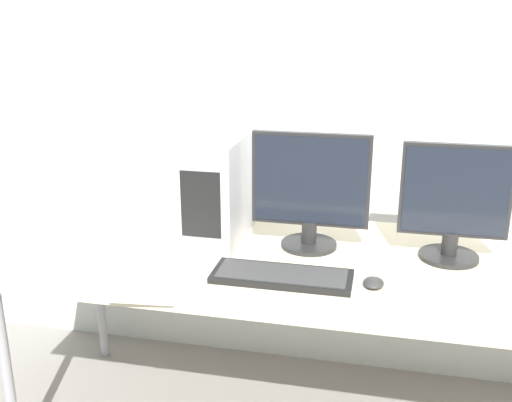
{
  "coord_description": "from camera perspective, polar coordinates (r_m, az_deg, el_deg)",
  "views": [
    {
      "loc": [
        0.07,
        -1.53,
        1.62
      ],
      "look_at": [
        -0.37,
        0.44,
        0.96
      ],
      "focal_mm": 42.0,
      "sensor_mm": 36.0,
      "label": 1
    }
  ],
  "objects": [
    {
      "name": "monitor_right_near",
      "position": [
        2.19,
        18.35,
        -0.22
      ],
      "size": [
        0.37,
        0.21,
        0.42
      ],
      "color": "black",
      "rests_on": "desk"
    },
    {
      "name": "monitor_main",
      "position": [
        2.19,
        5.2,
        1.01
      ],
      "size": [
        0.43,
        0.21,
        0.43
      ],
      "color": "black",
      "rests_on": "desk"
    },
    {
      "name": "mouse",
      "position": [
        1.98,
        11.13,
        -7.64
      ],
      "size": [
        0.07,
        0.09,
        0.02
      ],
      "color": "#2D2D2D",
      "rests_on": "desk"
    },
    {
      "name": "pc_tower",
      "position": [
        2.31,
        -3.52,
        1.45
      ],
      "size": [
        0.21,
        0.48,
        0.4
      ],
      "color": "silver",
      "rests_on": "desk"
    },
    {
      "name": "wall_back",
      "position": [
        2.56,
        11.13,
        11.66
      ],
      "size": [
        8.0,
        0.07,
        2.7
      ],
      "color": "silver",
      "rests_on": "ground_plane"
    },
    {
      "name": "cell_phone",
      "position": [
        2.15,
        -10.94,
        -5.7
      ],
      "size": [
        0.1,
        0.14,
        0.01
      ],
      "rotation": [
        0.0,
        0.0,
        0.17
      ],
      "color": "#99999E",
      "rests_on": "desk"
    },
    {
      "name": "desk",
      "position": [
        2.17,
        9.63,
        -6.72
      ],
      "size": [
        2.57,
        0.88,
        0.76
      ],
      "color": "beige",
      "rests_on": "ground_plane"
    },
    {
      "name": "keyboard",
      "position": [
        1.99,
        2.49,
        -7.14
      ],
      "size": [
        0.46,
        0.18,
        0.02
      ],
      "color": "black",
      "rests_on": "desk"
    },
    {
      "name": "paper_sheet_left",
      "position": [
        1.99,
        -9.77,
        -7.68
      ],
      "size": [
        0.24,
        0.32,
        0.0
      ],
      "rotation": [
        0.0,
        0.0,
        0.1
      ],
      "color": "white",
      "rests_on": "desk"
    }
  ]
}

